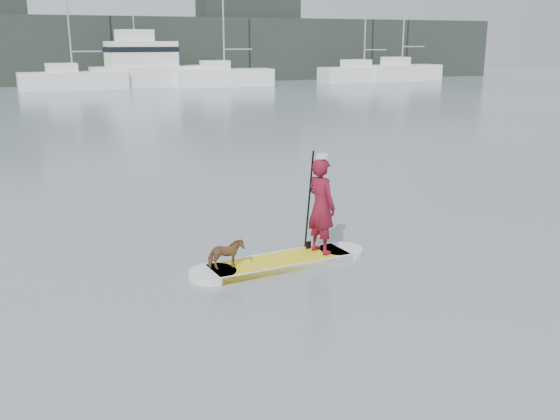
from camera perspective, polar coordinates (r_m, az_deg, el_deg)
name	(u,v)px	position (r m, az deg, el deg)	size (l,w,h in m)	color
ground	(277,274)	(10.47, -0.30, -5.89)	(140.00, 140.00, 0.00)	slate
paddleboard	(280,262)	(10.85, 0.00, -4.80)	(3.29, 1.05, 0.12)	yellow
paddler	(321,206)	(10.96, 3.78, 0.37)	(0.62, 0.41, 1.70)	maroon
white_cap	(322,156)	(10.77, 3.86, 4.94)	(0.22, 0.22, 0.07)	silver
dog	(226,254)	(10.35, -4.97, -4.06)	(0.27, 0.59, 0.50)	brown
paddle	(309,213)	(11.17, 2.65, -0.25)	(0.10, 0.30, 2.00)	black
sailboat_d	(72,78)	(54.14, -18.46, 11.34)	(8.55, 3.13, 12.37)	white
sailboat_e	(224,76)	(55.81, -5.16, 12.11)	(8.50, 3.25, 12.10)	white
sailboat_f	(363,72)	(62.29, 7.60, 12.37)	(8.86, 2.76, 13.20)	white
motor_yacht_a	(149,66)	(56.10, -11.92, 12.78)	(10.78, 4.60, 6.26)	white
shore_mass	(67,50)	(62.21, -18.93, 13.65)	(90.00, 6.00, 6.00)	#202822
shore_building_east	(249,39)	(66.69, -2.90, 15.33)	(10.00, 4.00, 8.00)	#202822
sailboat_g	(401,71)	(64.60, 11.00, 12.35)	(8.12, 3.46, 12.26)	white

